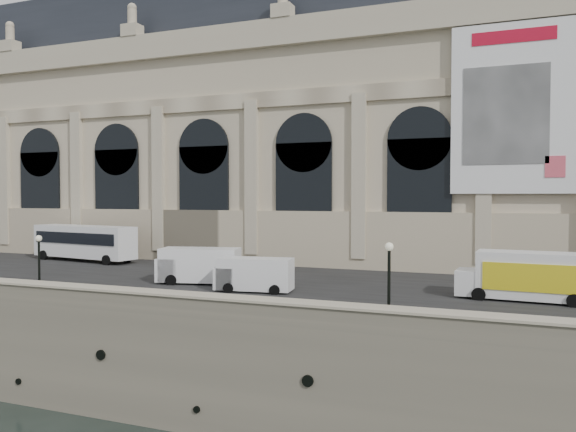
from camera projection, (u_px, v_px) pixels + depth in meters
The scene contains 11 objects.
ground at pixel (73, 414), 31.60m from camera, with size 260.00×260.00×0.00m, color black.
quay at pixel (293, 278), 64.11m from camera, with size 160.00×70.00×6.00m, color gray.
street at pixel (199, 275), 44.43m from camera, with size 160.00×24.00×0.06m, color #2D2D2D.
parapet at pixel (79, 296), 31.92m from camera, with size 160.00×1.40×1.21m.
museum at pixel (229, 129), 61.82m from camera, with size 69.00×18.70×29.10m.
bus_left at pixel (84, 241), 54.02m from camera, with size 11.98×4.19×3.46m.
van_b at pixel (195, 266), 40.22m from camera, with size 6.13×3.42×2.58m.
van_c at pixel (251, 275), 36.84m from camera, with size 5.25×2.61×2.24m.
box_truck at pixel (524, 276), 33.57m from camera, with size 7.49×3.02×2.96m.
lamp_left at pixel (39, 266), 35.34m from camera, with size 0.39×0.39×3.84m.
lamp_right at pixel (389, 285), 27.10m from camera, with size 0.41×0.41×4.07m.
Camera 1 is at (22.56, -24.71, 12.28)m, focal length 35.00 mm.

